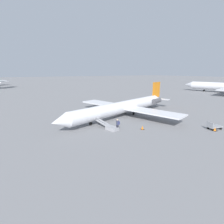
% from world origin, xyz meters
% --- Properties ---
extents(ground_plane, '(600.00, 600.00, 0.00)m').
position_xyz_m(ground_plane, '(0.00, 0.00, 0.00)').
color(ground_plane, slate).
extents(airplane_main, '(29.08, 22.70, 5.97)m').
position_xyz_m(airplane_main, '(-0.83, -0.24, 1.78)').
color(airplane_main, silver).
rests_on(airplane_main, ground).
extents(boarding_stairs, '(2.10, 4.13, 1.55)m').
position_xyz_m(boarding_stairs, '(5.95, 5.54, 0.36)').
color(boarding_stairs, '#99999E').
rests_on(boarding_stairs, ground).
extents(passenger, '(0.41, 0.56, 1.74)m').
position_xyz_m(passenger, '(5.31, 6.59, 1.00)').
color(passenger, '#23232D').
rests_on(passenger, ground).
extents(luggage_cart, '(2.36, 1.48, 1.22)m').
position_xyz_m(luggage_cart, '(-7.25, 13.60, 0.46)').
color(luggage_cart, gray).
rests_on(luggage_cart, ground).
extents(traffic_cone_near_stairs, '(0.50, 0.50, 0.55)m').
position_xyz_m(traffic_cone_near_stairs, '(1.81, 8.02, 0.25)').
color(traffic_cone_near_stairs, black).
rests_on(traffic_cone_near_stairs, ground).
extents(traffic_cone_near_cart, '(0.58, 0.58, 0.63)m').
position_xyz_m(traffic_cone_near_cart, '(-6.71, 14.00, 0.29)').
color(traffic_cone_near_cart, black).
rests_on(traffic_cone_near_cart, ground).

